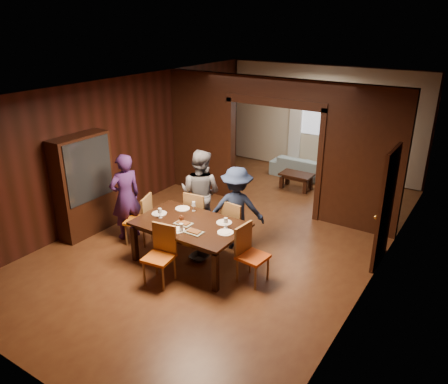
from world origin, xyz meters
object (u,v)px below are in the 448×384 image
Objects in this scene: person_navy at (237,208)px; chair_left at (138,219)px; chair_right at (253,255)px; coffee_table at (296,181)px; sofa at (307,168)px; hutch at (84,185)px; person_purple at (125,197)px; chair_far_r at (238,224)px; person_grey at (200,193)px; dining_table at (191,242)px; chair_near at (159,256)px; chair_far_l at (199,214)px.

person_navy is 1.90m from chair_left.
person_navy is at bearing 50.14° from chair_right.
coffee_table is at bearing 20.46° from chair_right.
sofa is 0.96× the size of hutch.
hutch is (-0.82, -0.28, 0.15)m from person_purple.
chair_far_r reaches higher than sofa.
person_grey is at bearing 2.12° from chair_far_r.
person_purple reaches higher than dining_table.
dining_table is 2.36× the size of coffee_table.
chair_near is (-0.04, -5.95, 0.21)m from sofa.
chair_near reaches higher than dining_table.
chair_left and chair_far_r have the same top height.
person_grey is 1.81× the size of chair_far_r.
hutch is (-2.43, -5.35, 0.72)m from sofa.
person_navy reaches higher than coffee_table.
sofa is at bearing -179.01° from person_purple.
chair_far_l is 0.85m from chair_far_r.
sofa is at bearing 96.29° from coffee_table.
person_grey is 4.27m from sofa.
dining_table is at bearing 71.51° from chair_far_r.
dining_table is (-0.38, -0.90, -0.41)m from person_navy.
person_purple is 1.75× the size of chair_near.
chair_right is at bearing 2.83° from dining_table.
person_navy reaches higher than chair_far_l.
sofa is 2.39× the size of coffee_table.
chair_far_r is at bearing 49.47° from chair_right.
sofa is 5.16m from dining_table.
chair_left is (-1.66, -0.87, -0.31)m from person_navy.
chair_left is 1.90m from chair_far_r.
sofa is 5.92m from hutch.
hutch is at bearing 27.26° from chair_far_r.
hutch is (-2.00, -1.05, 0.52)m from chair_far_l.
person_navy is at bearing 98.18° from chair_left.
chair_far_l is (-0.43, 0.85, 0.10)m from dining_table.
chair_far_r is at bearing 176.41° from chair_far_l.
person_purple is at bearing 27.04° from chair_far_l.
chair_far_l is (0.84, 0.82, 0.00)m from chair_left.
chair_far_r is at bearing 20.83° from hutch.
person_purple reaches higher than person_navy.
hutch reaches higher than chair_left.
chair_left is at bearing 38.19° from chair_far_l.
dining_table is 0.96m from chair_far_l.
person_purple is 2.12× the size of coffee_table.
chair_near is at bearing 36.76° from chair_left.
chair_near reaches higher than sofa.
hutch is at bearing 157.66° from chair_near.
hutch is at bearing -175.45° from dining_table.
chair_near is (1.24, -0.83, 0.00)m from chair_left.
coffee_table is 0.40× the size of hutch.
chair_far_l is at bearing 84.90° from sofa.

